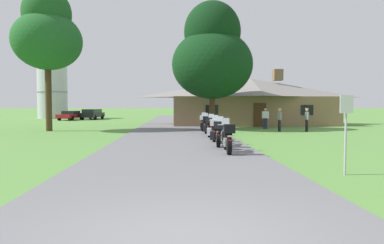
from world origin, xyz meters
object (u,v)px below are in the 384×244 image
object	(u,v)px
bystander_gray_shirt_beside_signpost	(279,118)
tree_by_lodge_front	(212,55)
motorcycle_black_fifth_in_row	(206,125)
parked_black_suv_far_left	(92,114)
motorcycle_blue_nearest_to_camera	(228,138)
motorcycle_orange_second_in_row	(219,134)
metal_silo_distant	(52,89)
motorcycle_red_fourth_in_row	(210,127)
tree_left_near	(47,33)
bystander_gray_shirt_by_tree	(307,118)
motorcycle_blue_third_in_row	(215,130)
metal_signpost_roadside	(346,125)
bystander_white_shirt_near_lodge	(265,117)
motorcycle_red_farthest_in_row	(203,123)
parked_red_sedan_far_left	(71,115)

from	to	relation	value
bystander_gray_shirt_beside_signpost	tree_by_lodge_front	world-z (taller)	tree_by_lodge_front
motorcycle_black_fifth_in_row	parked_black_suv_far_left	xyz separation A→B (m)	(-13.19, 24.08, 0.17)
motorcycle_blue_nearest_to_camera	motorcycle_orange_second_in_row	size ratio (longest dim) A/B	1.01
motorcycle_black_fifth_in_row	metal_silo_distant	xyz separation A→B (m)	(-19.89, 28.16, 3.76)
motorcycle_red_fourth_in_row	tree_left_near	distance (m)	14.24
motorcycle_blue_nearest_to_camera	parked_black_suv_far_left	size ratio (longest dim) A/B	0.44
motorcycle_black_fifth_in_row	tree_left_near	xyz separation A→B (m)	(-11.29, 3.25, 6.53)
bystander_gray_shirt_beside_signpost	bystander_gray_shirt_by_tree	distance (m)	1.98
tree_left_near	tree_by_lodge_front	distance (m)	12.30
motorcycle_blue_third_in_row	bystander_gray_shirt_by_tree	world-z (taller)	bystander_gray_shirt_by_tree
bystander_gray_shirt_by_tree	parked_black_suv_far_left	world-z (taller)	bystander_gray_shirt_by_tree
motorcycle_black_fifth_in_row	metal_signpost_roadside	distance (m)	13.46
motorcycle_red_fourth_in_row	metal_signpost_roadside	distance (m)	11.11
parked_black_suv_far_left	metal_silo_distant	bearing A→B (deg)	155.06
motorcycle_blue_third_in_row	bystander_white_shirt_near_lodge	distance (m)	10.80
motorcycle_blue_nearest_to_camera	bystander_gray_shirt_beside_signpost	distance (m)	12.22
tree_left_near	bystander_gray_shirt_beside_signpost	bearing A→B (deg)	-5.06
bystander_white_shirt_near_lodge	motorcycle_blue_third_in_row	bearing A→B (deg)	88.31
motorcycle_blue_nearest_to_camera	metal_signpost_roadside	bearing A→B (deg)	-54.44
tree_left_near	metal_signpost_roadside	bearing A→B (deg)	-49.90
motorcycle_orange_second_in_row	motorcycle_red_farthest_in_row	bearing A→B (deg)	99.42
metal_silo_distant	parked_red_sedan_far_left	distance (m)	8.33
motorcycle_blue_nearest_to_camera	motorcycle_red_fourth_in_row	xyz separation A→B (m)	(0.02, 6.76, -0.01)
parked_red_sedan_far_left	tree_by_lodge_front	bearing A→B (deg)	-37.60
motorcycle_orange_second_in_row	motorcycle_black_fifth_in_row	bearing A→B (deg)	99.37
motorcycle_blue_nearest_to_camera	parked_black_suv_far_left	distance (m)	35.77
parked_red_sedan_far_left	bystander_white_shirt_near_lodge	bearing A→B (deg)	-30.43
tree_by_lodge_front	metal_silo_distant	distance (m)	31.66
motorcycle_red_fourth_in_row	metal_silo_distant	distance (m)	36.68
tree_by_lodge_front	parked_red_sedan_far_left	size ratio (longest dim) A/B	2.23
motorcycle_black_fifth_in_row	motorcycle_red_farthest_in_row	size ratio (longest dim) A/B	1.00
motorcycle_red_fourth_in_row	bystander_white_shirt_near_lodge	world-z (taller)	bystander_white_shirt_near_lodge
bystander_white_shirt_near_lodge	parked_red_sedan_far_left	xyz separation A→B (m)	(-20.70, 17.51, -0.29)
motorcycle_orange_second_in_row	metal_signpost_roadside	xyz separation A→B (m)	(2.61, -6.17, 0.74)
motorcycle_orange_second_in_row	tree_left_near	xyz separation A→B (m)	(-11.24, 10.28, 6.53)
motorcycle_red_farthest_in_row	tree_left_near	distance (m)	13.09
motorcycle_red_farthest_in_row	parked_black_suv_far_left	world-z (taller)	parked_black_suv_far_left
bystander_gray_shirt_by_tree	metal_silo_distant	size ratio (longest dim) A/B	0.19
metal_signpost_roadside	bystander_white_shirt_near_lodge	bearing A→B (deg)	81.57
motorcycle_red_fourth_in_row	bystander_white_shirt_near_lodge	bearing A→B (deg)	63.65
parked_red_sedan_far_left	parked_black_suv_far_left	bearing A→B (deg)	49.95
motorcycle_black_fifth_in_row	tree_by_lodge_front	distance (m)	6.83
metal_signpost_roadside	tree_by_lodge_front	xyz separation A→B (m)	(-1.67, 17.52, 4.46)
tree_left_near	parked_black_suv_far_left	bearing A→B (deg)	95.21
bystander_gray_shirt_beside_signpost	metal_signpost_roadside	world-z (taller)	metal_signpost_roadside
bystander_white_shirt_near_lodge	bystander_gray_shirt_beside_signpost	xyz separation A→B (m)	(0.26, -2.86, 0.02)
parked_black_suv_far_left	parked_red_sedan_far_left	bearing A→B (deg)	-133.45
bystander_gray_shirt_beside_signpost	tree_left_near	bearing A→B (deg)	85.12
bystander_gray_shirt_by_tree	parked_black_suv_far_left	bearing A→B (deg)	-132.18
motorcycle_blue_third_in_row	bystander_gray_shirt_beside_signpost	world-z (taller)	bystander_gray_shirt_beside_signpost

